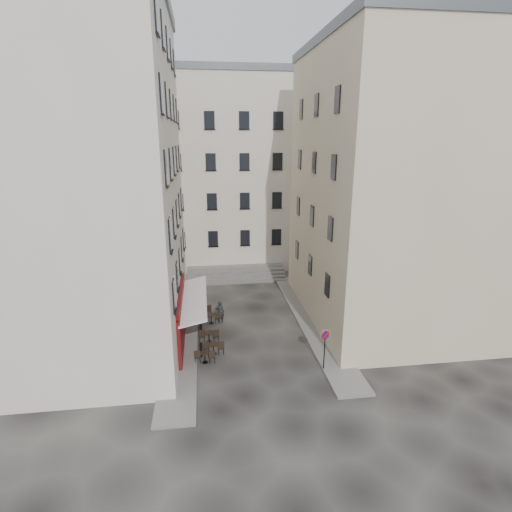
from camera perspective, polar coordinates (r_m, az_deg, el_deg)
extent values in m
plane|color=black|center=(25.79, -0.40, -12.62)|extent=(90.00, 90.00, 0.00)
cube|color=slate|center=(29.21, -10.31, -9.09)|extent=(2.00, 22.00, 0.12)
cube|color=slate|center=(29.19, 7.75, -8.98)|extent=(2.00, 18.00, 0.12)
cube|color=beige|center=(26.60, -24.74, 9.53)|extent=(12.00, 16.00, 20.00)
cube|color=#C2B390|center=(29.28, 19.72, 8.60)|extent=(12.00, 14.00, 18.00)
cube|color=#51575D|center=(29.62, 21.67, 26.67)|extent=(12.20, 14.20, 0.60)
cube|color=beige|center=(41.53, -5.19, 11.57)|extent=(18.00, 10.00, 18.00)
cube|color=#51575D|center=(41.77, -5.55, 24.39)|extent=(18.20, 10.20, 0.60)
cube|color=#4E0B0F|center=(25.78, -10.60, -8.57)|extent=(0.25, 7.00, 3.50)
cube|color=black|center=(25.92, -10.47, -9.26)|extent=(0.06, 3.85, 2.00)
cube|color=white|center=(25.26, -8.88, -6.04)|extent=(1.58, 7.30, 0.41)
cube|color=#615E5C|center=(36.55, -2.75, -3.40)|extent=(9.00, 1.80, 0.20)
cube|color=#615E5C|center=(36.90, -2.81, -2.87)|extent=(9.00, 1.80, 0.20)
cube|color=#615E5C|center=(37.26, -2.88, -2.36)|extent=(9.00, 1.80, 0.20)
cube|color=#615E5C|center=(37.62, -2.94, -1.85)|extent=(9.00, 1.80, 0.20)
cylinder|color=black|center=(24.55, -7.85, -13.20)|extent=(0.10, 0.10, 0.90)
sphere|color=black|center=(24.32, -7.89, -12.24)|extent=(0.12, 0.12, 0.12)
cylinder|color=black|center=(27.64, -7.86, -9.61)|extent=(0.10, 0.10, 0.90)
sphere|color=black|center=(27.44, -7.90, -8.73)|extent=(0.12, 0.12, 0.12)
cylinder|color=black|center=(30.83, -7.87, -6.76)|extent=(0.10, 0.10, 0.90)
sphere|color=black|center=(30.64, -7.90, -5.95)|extent=(0.12, 0.12, 0.12)
cylinder|color=black|center=(23.05, 9.74, -13.22)|extent=(0.06, 0.06, 2.44)
cylinder|color=red|center=(22.58, 9.87, -11.08)|extent=(0.54, 0.19, 0.56)
cylinder|color=navy|center=(22.56, 9.89, -11.11)|extent=(0.40, 0.15, 0.41)
cube|color=red|center=(22.54, 9.91, -11.14)|extent=(0.32, 0.12, 0.33)
cylinder|color=black|center=(24.13, -7.27, -14.81)|extent=(0.33, 0.33, 0.02)
cylinder|color=black|center=(23.97, -7.30, -14.19)|extent=(0.05, 0.05, 0.65)
cylinder|color=black|center=(23.82, -7.33, -13.57)|extent=(0.56, 0.56, 0.04)
cube|color=black|center=(23.94, -6.27, -14.05)|extent=(0.35, 0.35, 0.84)
cube|color=black|center=(24.03, -8.34, -14.01)|extent=(0.35, 0.35, 0.84)
cylinder|color=black|center=(24.89, -6.04, -13.69)|extent=(0.35, 0.35, 0.02)
cylinder|color=black|center=(24.73, -6.06, -13.04)|extent=(0.05, 0.05, 0.69)
cylinder|color=black|center=(24.58, -6.08, -12.40)|extent=(0.59, 0.59, 0.04)
cube|color=black|center=(24.72, -5.01, -12.90)|extent=(0.37, 0.37, 0.89)
cube|color=black|center=(24.79, -7.12, -12.87)|extent=(0.37, 0.37, 0.89)
cylinder|color=black|center=(26.21, -6.68, -12.05)|extent=(0.36, 0.36, 0.02)
cylinder|color=black|center=(26.05, -6.71, -11.41)|extent=(0.05, 0.05, 0.70)
cylinder|color=black|center=(25.90, -6.73, -10.78)|extent=(0.60, 0.60, 0.04)
cube|color=black|center=(26.04, -5.70, -11.27)|extent=(0.38, 0.38, 0.91)
cube|color=black|center=(26.12, -7.73, -11.24)|extent=(0.38, 0.38, 0.91)
cylinder|color=black|center=(28.59, -6.38, -9.48)|extent=(0.36, 0.36, 0.02)
cylinder|color=black|center=(28.44, -6.40, -8.89)|extent=(0.05, 0.05, 0.69)
cylinder|color=black|center=(28.31, -6.42, -8.31)|extent=(0.60, 0.60, 0.04)
cube|color=black|center=(28.43, -5.50, -8.76)|extent=(0.38, 0.38, 0.89)
cube|color=black|center=(28.51, -7.32, -8.75)|extent=(0.38, 0.38, 0.89)
cylinder|color=black|center=(29.78, -7.60, -8.42)|extent=(0.36, 0.36, 0.02)
cylinder|color=black|center=(29.64, -7.62, -7.84)|extent=(0.05, 0.05, 0.70)
cylinder|color=black|center=(29.51, -7.65, -7.27)|extent=(0.60, 0.60, 0.04)
cube|color=black|center=(29.62, -6.74, -7.71)|extent=(0.38, 0.38, 0.90)
cube|color=black|center=(29.72, -8.50, -7.70)|extent=(0.38, 0.38, 0.90)
imported|color=black|center=(28.41, -5.17, -7.95)|extent=(0.62, 0.42, 1.63)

